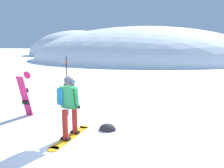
% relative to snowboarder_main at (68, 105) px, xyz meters
% --- Properties ---
extents(ground_plane, '(300.00, 300.00, 0.00)m').
position_rel_snowboarder_main_xyz_m(ground_plane, '(0.37, -0.33, -0.92)').
color(ground_plane, white).
extents(ridge_peak_main, '(39.90, 35.91, 11.69)m').
position_rel_snowboarder_main_xyz_m(ridge_peak_main, '(-4.95, 35.85, -0.92)').
color(ridge_peak_main, white).
rests_on(ridge_peak_main, ground).
extents(ridge_peak_far, '(25.79, 23.21, 12.73)m').
position_rel_snowboarder_main_xyz_m(ridge_peak_far, '(-24.14, 47.55, -0.92)').
color(ridge_peak_far, white).
rests_on(ridge_peak_far, ground).
extents(snowboarder_main, '(0.64, 1.84, 1.71)m').
position_rel_snowboarder_main_xyz_m(snowboarder_main, '(0.00, 0.00, 0.00)').
color(snowboarder_main, orange).
rests_on(snowboarder_main, ground).
extents(spare_snowboard, '(0.28, 0.45, 1.61)m').
position_rel_snowboarder_main_xyz_m(spare_snowboard, '(-2.35, 1.09, -0.10)').
color(spare_snowboard, '#D11E5B').
rests_on(spare_snowboard, ground).
extents(piste_marker_near, '(0.20, 0.20, 2.18)m').
position_rel_snowboarder_main_xyz_m(piste_marker_near, '(-1.00, 1.67, 0.32)').
color(piste_marker_near, black).
rests_on(piste_marker_near, ground).
extents(rock_dark, '(0.52, 0.45, 0.37)m').
position_rel_snowboarder_main_xyz_m(rock_dark, '(0.82, 0.83, -0.92)').
color(rock_dark, '#282628').
rests_on(rock_dark, ground).
extents(rock_mid, '(0.73, 0.62, 0.51)m').
position_rel_snowboarder_main_xyz_m(rock_mid, '(-3.91, 6.89, -0.92)').
color(rock_mid, '#4C4742').
rests_on(rock_mid, ground).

